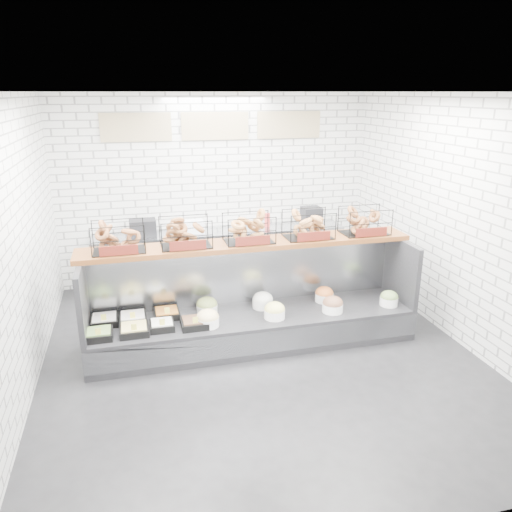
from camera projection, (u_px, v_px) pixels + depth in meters
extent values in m
plane|color=black|center=(259.00, 354.00, 6.01)|extent=(5.50, 5.50, 0.00)
cube|color=silver|center=(217.00, 190.00, 8.07)|extent=(5.00, 0.02, 3.00)
cube|color=silver|center=(17.00, 251.00, 4.95)|extent=(0.02, 5.50, 3.00)
cube|color=silver|center=(456.00, 220.00, 6.13)|extent=(0.02, 5.50, 3.00)
cube|color=white|center=(260.00, 92.00, 5.07)|extent=(5.00, 5.50, 0.02)
cube|color=#C2B087|center=(136.00, 127.00, 7.45)|extent=(1.05, 0.03, 0.42)
cube|color=#C2B087|center=(215.00, 126.00, 7.73)|extent=(1.05, 0.03, 0.42)
cube|color=#C2B087|center=(289.00, 125.00, 8.01)|extent=(1.05, 0.03, 0.42)
cube|color=black|center=(253.00, 328.00, 6.22)|extent=(4.00, 0.90, 0.40)
cube|color=#93969B|center=(262.00, 343.00, 5.81)|extent=(4.00, 0.03, 0.28)
cube|color=#93969B|center=(246.00, 272.00, 6.41)|extent=(4.00, 0.08, 0.80)
cube|color=black|center=(83.00, 299.00, 5.57)|extent=(0.06, 0.90, 0.80)
cube|color=black|center=(400.00, 269.00, 6.50)|extent=(0.06, 0.90, 0.80)
cube|color=black|center=(99.00, 335.00, 5.53)|extent=(0.29, 0.29, 0.08)
cube|color=olive|center=(99.00, 332.00, 5.52)|extent=(0.25, 0.25, 0.04)
cube|color=#F2E854|center=(98.00, 332.00, 5.40)|extent=(0.06, 0.01, 0.08)
cube|color=black|center=(105.00, 321.00, 5.87)|extent=(0.31, 0.31, 0.08)
cube|color=silver|center=(104.00, 318.00, 5.86)|extent=(0.27, 0.27, 0.04)
cube|color=#F2E854|center=(104.00, 317.00, 5.74)|extent=(0.06, 0.01, 0.08)
cube|color=black|center=(134.00, 330.00, 5.64)|extent=(0.32, 0.32, 0.08)
cube|color=#D4C26C|center=(134.00, 327.00, 5.62)|extent=(0.28, 0.28, 0.04)
cube|color=#F2E854|center=(134.00, 327.00, 5.50)|extent=(0.06, 0.01, 0.08)
cube|color=black|center=(133.00, 318.00, 5.93)|extent=(0.32, 0.32, 0.08)
cube|color=white|center=(133.00, 316.00, 5.92)|extent=(0.27, 0.27, 0.04)
cube|color=#F2E854|center=(133.00, 315.00, 5.80)|extent=(0.06, 0.01, 0.08)
cube|color=black|center=(162.00, 326.00, 5.74)|extent=(0.28, 0.28, 0.08)
cube|color=silver|center=(162.00, 323.00, 5.73)|extent=(0.23, 0.23, 0.04)
cube|color=#F2E854|center=(162.00, 322.00, 5.62)|extent=(0.06, 0.01, 0.08)
cube|color=black|center=(167.00, 314.00, 6.05)|extent=(0.30, 0.30, 0.08)
cube|color=orange|center=(167.00, 311.00, 6.04)|extent=(0.26, 0.26, 0.04)
cube|color=#F2E854|center=(167.00, 311.00, 5.92)|extent=(0.06, 0.01, 0.08)
cube|color=black|center=(194.00, 323.00, 5.80)|extent=(0.31, 0.31, 0.08)
cube|color=brown|center=(194.00, 321.00, 5.79)|extent=(0.26, 0.26, 0.04)
cube|color=#F2E854|center=(195.00, 320.00, 5.67)|extent=(0.06, 0.01, 0.08)
cylinder|color=white|center=(208.00, 321.00, 5.81)|extent=(0.26, 0.26, 0.11)
ellipsoid|color=#DEC689|center=(208.00, 317.00, 5.79)|extent=(0.26, 0.26, 0.18)
cylinder|color=white|center=(207.00, 309.00, 6.16)|extent=(0.26, 0.26, 0.11)
ellipsoid|color=olive|center=(207.00, 304.00, 6.14)|extent=(0.26, 0.26, 0.18)
cylinder|color=white|center=(275.00, 314.00, 6.02)|extent=(0.25, 0.25, 0.11)
ellipsoid|color=#DAD26F|center=(275.00, 309.00, 6.00)|extent=(0.25, 0.25, 0.17)
cylinder|color=white|center=(263.00, 303.00, 6.32)|extent=(0.26, 0.26, 0.11)
ellipsoid|color=silver|center=(263.00, 299.00, 6.30)|extent=(0.25, 0.25, 0.18)
cylinder|color=white|center=(332.00, 308.00, 6.19)|extent=(0.26, 0.26, 0.11)
ellipsoid|color=brown|center=(333.00, 303.00, 6.17)|extent=(0.25, 0.25, 0.18)
cylinder|color=white|center=(324.00, 297.00, 6.50)|extent=(0.24, 0.24, 0.11)
ellipsoid|color=#D0692C|center=(324.00, 293.00, 6.48)|extent=(0.24, 0.24, 0.16)
cylinder|color=white|center=(389.00, 301.00, 6.38)|extent=(0.23, 0.23, 0.11)
ellipsoid|color=olive|center=(389.00, 297.00, 6.36)|extent=(0.22, 0.22, 0.16)
cube|color=#4F2811|center=(249.00, 244.00, 6.10)|extent=(4.10, 0.50, 0.06)
cube|color=black|center=(118.00, 237.00, 5.68)|extent=(0.60, 0.38, 0.34)
cube|color=#52160F|center=(119.00, 250.00, 5.52)|extent=(0.42, 0.02, 0.11)
cube|color=black|center=(186.00, 232.00, 5.86)|extent=(0.60, 0.38, 0.34)
cube|color=#52160F|center=(188.00, 245.00, 5.70)|extent=(0.42, 0.02, 0.11)
cube|color=black|center=(249.00, 228.00, 6.04)|extent=(0.60, 0.38, 0.34)
cube|color=#52160F|center=(253.00, 241.00, 5.88)|extent=(0.42, 0.02, 0.11)
cube|color=black|center=(308.00, 224.00, 6.22)|extent=(0.60, 0.38, 0.34)
cube|color=#52160F|center=(314.00, 236.00, 6.07)|extent=(0.42, 0.02, 0.11)
cube|color=black|center=(365.00, 221.00, 6.40)|extent=(0.60, 0.38, 0.34)
cube|color=#52160F|center=(371.00, 232.00, 6.25)|extent=(0.42, 0.02, 0.11)
cube|color=#93969B|center=(222.00, 257.00, 8.10)|extent=(4.00, 0.60, 0.90)
cube|color=black|center=(143.00, 227.00, 7.67)|extent=(0.40, 0.30, 0.24)
cube|color=silver|center=(192.00, 226.00, 7.84)|extent=(0.35, 0.28, 0.18)
cylinder|color=red|center=(267.00, 220.00, 8.17)|extent=(0.09, 0.09, 0.22)
cube|color=black|center=(311.00, 216.00, 8.24)|extent=(0.30, 0.30, 0.30)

